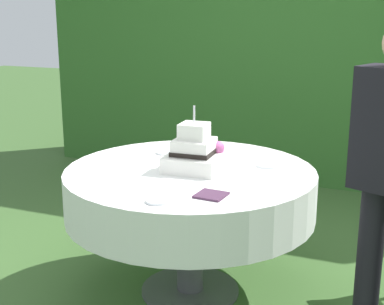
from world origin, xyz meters
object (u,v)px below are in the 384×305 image
at_px(serving_plate_near, 268,165).
at_px(cake_table, 190,192).
at_px(serving_plate_left, 166,152).
at_px(serving_plate_far, 158,201).
at_px(napkin_stack, 211,195).
at_px(wedding_cake, 195,153).

bearing_deg(serving_plate_near, cake_table, -149.70).
height_order(cake_table, serving_plate_near, serving_plate_near).
bearing_deg(cake_table, serving_plate_left, 136.28).
relative_size(serving_plate_far, napkin_stack, 0.87).
relative_size(wedding_cake, napkin_stack, 2.63).
bearing_deg(cake_table, napkin_stack, -54.57).
distance_m(serving_plate_near, serving_plate_far, 0.84).
relative_size(cake_table, serving_plate_left, 12.18).
xyz_separation_m(cake_table, serving_plate_near, (0.39, 0.23, 0.14)).
height_order(wedding_cake, serving_plate_far, wedding_cake).
height_order(serving_plate_far, napkin_stack, same).
xyz_separation_m(serving_plate_near, serving_plate_far, (-0.32, -0.78, 0.00)).
xyz_separation_m(cake_table, wedding_cake, (0.03, 0.00, 0.23)).
bearing_deg(napkin_stack, cake_table, 125.43).
bearing_deg(serving_plate_left, cake_table, -43.72).
relative_size(cake_table, serving_plate_far, 11.79).
xyz_separation_m(wedding_cake, serving_plate_far, (0.04, -0.56, -0.09)).
bearing_deg(serving_plate_left, wedding_cake, -40.72).
bearing_deg(cake_table, serving_plate_near, 30.30).
bearing_deg(serving_plate_left, serving_plate_far, -66.95).
bearing_deg(cake_table, wedding_cake, 4.46).
xyz_separation_m(serving_plate_far, napkin_stack, (0.20, 0.17, -0.00)).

